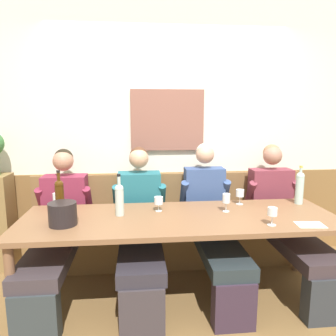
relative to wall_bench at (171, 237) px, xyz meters
The scene contains 19 objects.
ground_plane 0.88m from the wall_bench, 90.00° to the right, with size 6.80×6.80×0.02m, color brown.
room_wall_back 1.15m from the wall_bench, 90.06° to the left, with size 6.80×0.12×2.80m.
wood_wainscot_panel 0.28m from the wall_bench, 90.00° to the left, with size 6.80×0.03×0.95m, color brown.
wall_bench is the anchor object (origin of this frame).
dining_table 0.79m from the wall_bench, 90.00° to the right, with size 2.65×0.87×0.74m.
person_left_seat 1.19m from the wall_bench, 160.96° to the right, with size 0.53×1.29×1.25m.
person_right_seat 0.60m from the wall_bench, 132.37° to the right, with size 0.54×1.30×1.26m.
person_center_right_seat 0.61m from the wall_bench, 48.18° to the right, with size 0.51×1.28×1.29m.
person_center_left_seat 1.18m from the wall_bench, 19.98° to the right, with size 0.54×1.28×1.27m.
ice_bucket 1.34m from the wall_bench, 139.45° to the right, with size 0.22×0.22×0.18m, color black.
wine_bottle_amber_mid 1.00m from the wall_bench, 129.85° to the right, with size 0.07×0.07×0.36m.
wine_bottle_clear_water 1.40m from the wall_bench, 19.83° to the right, with size 0.08×0.08×0.37m.
wine_bottle_green_tall 1.31m from the wall_bench, 151.23° to the right, with size 0.07×0.07×0.39m.
wine_glass_near_bucket 0.92m from the wall_bench, 32.36° to the right, with size 0.08×0.08×0.14m.
wine_glass_mid_right 1.27m from the wall_bench, 161.70° to the right, with size 0.07×0.07×0.14m.
wine_glass_center_front 1.31m from the wall_bench, 54.96° to the right, with size 0.07×0.07×0.14m.
wine_glass_mid_left 0.78m from the wall_bench, 108.08° to the right, with size 0.08×0.08×0.13m.
wine_glass_right_end 0.93m from the wall_bench, 54.99° to the right, with size 0.07×0.07×0.16m.
tasting_sheet_left_guest 1.46m from the wall_bench, 45.26° to the right, with size 0.21×0.15×0.00m, color white.
Camera 1 is at (-0.35, -2.38, 1.60)m, focal length 33.86 mm.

